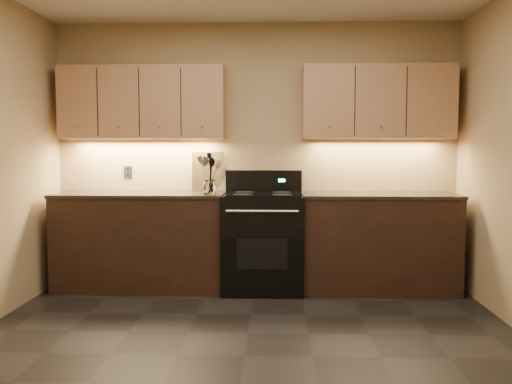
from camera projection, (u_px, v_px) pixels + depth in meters
floor at (245, 356)px, 3.55m from camera, size 4.00×4.00×0.00m
wall_back at (256, 154)px, 5.44m from camera, size 4.00×0.04×2.60m
counter_left at (141, 241)px, 5.25m from camera, size 1.62×0.62×0.93m
counter_right at (378, 242)px, 5.16m from camera, size 1.46×0.62×0.93m
stove at (263, 240)px, 5.18m from camera, size 0.76×0.68×1.14m
upper_cab_left at (143, 103)px, 5.29m from camera, size 1.60×0.30×0.70m
upper_cab_right at (378, 102)px, 5.21m from camera, size 1.44×0.30×0.70m
outlet_plate at (128, 172)px, 5.49m from camera, size 0.08×0.01×0.12m
utensil_crock at (210, 187)px, 5.07m from camera, size 0.13×0.13×0.14m
cutting_board at (208, 171)px, 5.42m from camera, size 0.33×0.17×0.40m
wooden_spoon at (207, 176)px, 5.05m from camera, size 0.17×0.09×0.31m
black_spoon at (209, 174)px, 5.08m from camera, size 0.11×0.18×0.35m
black_turner at (212, 172)px, 5.05m from camera, size 0.13×0.15×0.39m
steel_spatula at (211, 173)px, 5.08m from camera, size 0.21×0.13×0.38m
steel_skimmer at (213, 175)px, 5.06m from camera, size 0.19×0.16×0.35m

